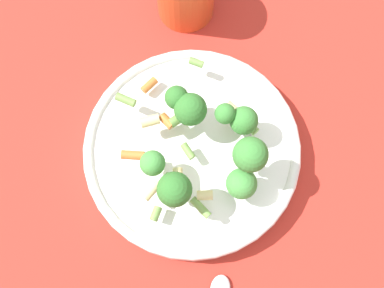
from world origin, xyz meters
name	(u,v)px	position (x,y,z in m)	size (l,w,h in m)	color
ground_plane	(192,155)	(0.00, 0.00, 0.00)	(3.00, 3.00, 0.00)	#B72D23
bowl	(192,150)	(0.00, 0.00, 0.02)	(0.30, 0.30, 0.04)	white
pasta_salad	(207,147)	(0.02, 0.01, 0.09)	(0.21, 0.19, 0.09)	#8CB766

